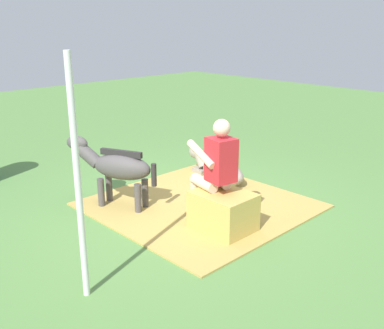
{
  "coord_description": "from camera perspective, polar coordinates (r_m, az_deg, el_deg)",
  "views": [
    {
      "loc": [
        -4.13,
        3.86,
        2.43
      ],
      "look_at": [
        0.06,
        -0.21,
        0.55
      ],
      "focal_mm": 42.21,
      "sensor_mm": 36.0,
      "label": 1
    }
  ],
  "objects": [
    {
      "name": "hay_patch",
      "position": [
        6.2,
        1.0,
        -5.13
      ],
      "size": [
        2.61,
        2.57,
        0.02
      ],
      "primitive_type": "cube",
      "color": "tan",
      "rests_on": "ground"
    },
    {
      "name": "tent_pole_left",
      "position": [
        3.97,
        -14.23,
        -2.25
      ],
      "size": [
        0.06,
        0.06,
        2.21
      ],
      "primitive_type": "cylinder",
      "color": "silver",
      "rests_on": "ground"
    },
    {
      "name": "person_seated",
      "position": [
        5.37,
        2.93,
        -0.39
      ],
      "size": [
        0.7,
        0.5,
        1.36
      ],
      "color": "beige",
      "rests_on": "ground"
    },
    {
      "name": "ground_plane",
      "position": [
        6.15,
        -1.03,
        -5.44
      ],
      "size": [
        24.0,
        24.0,
        0.0
      ],
      "primitive_type": "plane",
      "color": "#568442"
    },
    {
      "name": "hay_bale",
      "position": [
        5.43,
        3.95,
        -5.98
      ],
      "size": [
        0.69,
        0.55,
        0.48
      ],
      "primitive_type": "cube",
      "color": "tan",
      "rests_on": "ground"
    },
    {
      "name": "pony_standing",
      "position": [
        6.06,
        -9.58,
        -0.27
      ],
      "size": [
        1.26,
        0.73,
        0.94
      ],
      "color": "#4C4747",
      "rests_on": "ground"
    },
    {
      "name": "pony_lying",
      "position": [
        7.06,
        3.39,
        -0.69
      ],
      "size": [
        1.36,
        0.54,
        0.42
      ],
      "color": "gray",
      "rests_on": "ground"
    }
  ]
}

